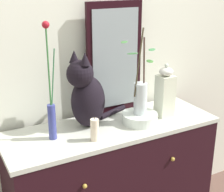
# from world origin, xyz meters

# --- Properties ---
(wall_back) EXTENTS (4.40, 0.08, 2.60)m
(wall_back) POSITION_xyz_m (0.00, 0.29, 1.30)
(wall_back) COLOR silver
(wall_back) RESTS_ON ground_plane
(sideboard) EXTENTS (1.24, 0.45, 0.81)m
(sideboard) POSITION_xyz_m (0.00, -0.00, 0.41)
(sideboard) COLOR black
(sideboard) RESTS_ON ground_plane
(mirror_leaning) EXTENTS (0.36, 0.03, 0.67)m
(mirror_leaning) POSITION_xyz_m (0.12, 0.19, 1.15)
(mirror_leaning) COLOR black
(mirror_leaning) RESTS_ON sideboard
(cat_sitting) EXTENTS (0.43, 0.25, 0.44)m
(cat_sitting) POSITION_xyz_m (-0.12, 0.06, 1.00)
(cat_sitting) COLOR black
(cat_sitting) RESTS_ON sideboard
(vase_slim_green) EXTENTS (0.06, 0.04, 0.61)m
(vase_slim_green) POSITION_xyz_m (-0.35, 0.01, 0.99)
(vase_slim_green) COLOR #39408F
(vase_slim_green) RESTS_ON sideboard
(bowl_porcelain) EXTENTS (0.21, 0.21, 0.06)m
(bowl_porcelain) POSITION_xyz_m (0.16, -0.04, 0.84)
(bowl_porcelain) COLOR white
(bowl_porcelain) RESTS_ON sideboard
(vase_glass_clear) EXTENTS (0.19, 0.20, 0.48)m
(vase_glass_clear) POSITION_xyz_m (0.16, -0.04, 0.99)
(vase_glass_clear) COLOR silver
(vase_glass_clear) RESTS_ON bowl_porcelain
(jar_lidded_porcelain) EXTENTS (0.09, 0.09, 0.33)m
(jar_lidded_porcelain) POSITION_xyz_m (0.35, -0.02, 0.96)
(jar_lidded_porcelain) COLOR silver
(jar_lidded_porcelain) RESTS_ON sideboard
(candle_pillar) EXTENTS (0.04, 0.04, 0.13)m
(candle_pillar) POSITION_xyz_m (-0.16, -0.11, 0.87)
(candle_pillar) COLOR beige
(candle_pillar) RESTS_ON sideboard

